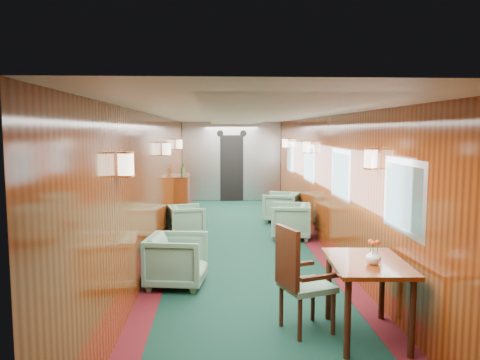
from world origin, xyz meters
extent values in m
plane|color=black|center=(0.00, 0.00, 0.00)|extent=(12.00, 12.00, 0.00)
cube|color=white|center=(0.00, 0.00, 2.35)|extent=(3.00, 12.00, 0.10)
cube|color=white|center=(0.00, 0.00, 2.36)|extent=(1.20, 12.00, 0.06)
cube|color=#672A0D|center=(0.00, 6.00, 1.20)|extent=(3.00, 0.10, 2.40)
cube|color=#672A0D|center=(0.00, -6.00, 1.20)|extent=(3.00, 0.10, 2.40)
cube|color=#672A0D|center=(-1.50, 0.00, 1.20)|extent=(0.10, 12.00, 2.40)
cube|color=#672A0D|center=(1.50, 0.00, 1.20)|extent=(0.10, 12.00, 2.40)
cube|color=#410D12|center=(-1.35, 0.00, 0.00)|extent=(0.30, 12.00, 0.01)
cube|color=#410D12|center=(1.35, 0.00, 0.00)|extent=(0.30, 12.00, 0.01)
cube|color=#A9ACB0|center=(0.00, 5.92, 1.20)|extent=(2.98, 0.12, 2.38)
cube|color=black|center=(0.00, 5.84, 1.00)|extent=(0.70, 0.06, 2.00)
cylinder|color=black|center=(-0.35, 5.85, 2.05)|extent=(0.20, 0.04, 0.20)
cylinder|color=black|center=(0.35, 5.85, 2.05)|extent=(0.20, 0.04, 0.20)
cube|color=silver|center=(1.49, -3.50, 1.45)|extent=(0.02, 1.10, 0.80)
cube|color=slate|center=(1.48, -3.50, 1.45)|extent=(0.01, 0.96, 0.66)
cube|color=silver|center=(1.49, -1.00, 1.45)|extent=(0.02, 1.10, 0.80)
cube|color=slate|center=(1.48, -1.00, 1.45)|extent=(0.01, 0.96, 0.66)
cube|color=silver|center=(1.49, 1.50, 1.45)|extent=(0.02, 1.10, 0.80)
cube|color=slate|center=(1.48, 1.50, 1.45)|extent=(0.01, 0.96, 0.66)
cube|color=silver|center=(1.49, 4.00, 1.45)|extent=(0.02, 1.10, 0.80)
cube|color=slate|center=(1.48, 4.00, 1.45)|extent=(0.01, 0.96, 0.66)
cylinder|color=#FFE7C6|center=(-1.40, -3.50, 1.80)|extent=(0.16, 0.16, 0.24)
cylinder|color=gold|center=(-1.40, -3.50, 1.68)|extent=(0.17, 0.17, 0.02)
cylinder|color=#FFE7C6|center=(1.40, -2.70, 1.80)|extent=(0.16, 0.16, 0.24)
cylinder|color=gold|center=(1.40, -2.70, 1.68)|extent=(0.17, 0.17, 0.02)
cylinder|color=#FFE7C6|center=(-1.40, 0.50, 1.80)|extent=(0.16, 0.16, 0.24)
cylinder|color=gold|center=(-1.40, 0.50, 1.68)|extent=(0.17, 0.17, 0.02)
cylinder|color=#FFE7C6|center=(1.40, 1.30, 1.80)|extent=(0.16, 0.16, 0.24)
cylinder|color=gold|center=(1.40, 1.30, 1.68)|extent=(0.17, 0.17, 0.02)
cylinder|color=#FFE7C6|center=(-1.40, 3.50, 1.80)|extent=(0.16, 0.16, 0.24)
cylinder|color=gold|center=(-1.40, 3.50, 1.68)|extent=(0.17, 0.17, 0.02)
cylinder|color=#FFE7C6|center=(1.40, 4.30, 1.80)|extent=(0.16, 0.16, 0.24)
cylinder|color=gold|center=(1.40, 4.30, 1.68)|extent=(0.17, 0.17, 0.02)
cube|color=#672A0D|center=(1.06, -3.69, 0.79)|extent=(0.81, 1.12, 0.04)
cylinder|color=#37190C|center=(0.74, -4.14, 0.38)|extent=(0.06, 0.06, 0.77)
cylinder|color=#37190C|center=(1.34, -4.17, 0.38)|extent=(0.06, 0.06, 0.77)
cylinder|color=#37190C|center=(0.79, -3.21, 0.38)|extent=(0.06, 0.06, 0.77)
cylinder|color=#37190C|center=(1.39, -3.24, 0.38)|extent=(0.06, 0.06, 0.77)
cube|color=#214E3D|center=(0.48, -3.50, 0.49)|extent=(0.62, 0.62, 0.06)
cube|color=#37190C|center=(0.25, -3.58, 0.83)|extent=(0.20, 0.44, 0.64)
cube|color=#214E3D|center=(0.28, -3.57, 0.76)|extent=(0.14, 0.33, 0.38)
cube|color=#37190C|center=(0.56, -3.73, 0.66)|extent=(0.44, 0.20, 0.04)
cube|color=#37190C|center=(0.40, -3.27, 0.66)|extent=(0.44, 0.20, 0.04)
cylinder|color=#37190C|center=(0.36, -3.76, 0.23)|extent=(0.05, 0.05, 0.46)
cylinder|color=#37190C|center=(0.74, -3.62, 0.23)|extent=(0.05, 0.05, 0.46)
cylinder|color=#37190C|center=(0.22, -3.38, 0.23)|extent=(0.05, 0.05, 0.46)
cylinder|color=#37190C|center=(0.60, -3.24, 0.23)|extent=(0.05, 0.05, 0.46)
cube|color=#672A0D|center=(-1.34, 3.63, 0.50)|extent=(0.33, 1.10, 0.99)
cube|color=#37190C|center=(-1.33, 3.63, 0.99)|extent=(0.35, 1.12, 0.02)
cylinder|color=#264C33|center=(-1.32, 3.36, 1.11)|extent=(0.07, 0.07, 0.22)
cylinder|color=#264C33|center=(-1.32, 3.74, 1.14)|extent=(0.06, 0.06, 0.28)
cylinder|color=gold|center=(-1.32, 3.96, 1.09)|extent=(0.08, 0.08, 0.18)
imported|color=white|center=(1.08, -3.80, 0.89)|extent=(0.17, 0.17, 0.16)
imported|color=#214E3D|center=(-1.03, -1.96, 0.36)|extent=(0.89, 0.87, 0.72)
imported|color=#214E3D|center=(-1.09, 1.14, 0.31)|extent=(0.83, 0.81, 0.63)
imported|color=#214E3D|center=(1.00, 0.80, 0.35)|extent=(0.89, 0.87, 0.70)
imported|color=#214E3D|center=(1.05, 2.49, 0.35)|extent=(0.98, 0.96, 0.70)
camera|label=1|loc=(-0.49, -8.29, 2.14)|focal=35.00mm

